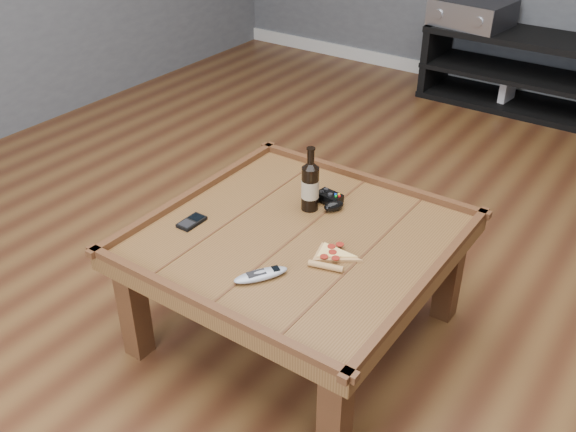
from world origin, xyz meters
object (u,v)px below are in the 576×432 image
Objects in this scene: media_console at (530,74)px; pizza_slice at (332,256)px; beer_bottle at (310,185)px; game_console at (507,91)px; coffee_table at (298,248)px; game_controller at (326,199)px; smartphone at (192,222)px; av_receiver at (472,12)px; remote_control at (261,275)px.

media_console is 2.81m from pizza_slice.
beer_bottle reaches higher than game_console.
coffee_table reaches higher than pizza_slice.
beer_bottle is at bearing 110.24° from coffee_table.
media_console is 2.53m from game_controller.
smartphone is at bearing -122.28° from game_controller.
beer_bottle reaches higher than av_receiver.
beer_bottle reaches higher than media_console.
game_controller is 0.51m from remote_control.
pizza_slice is 2.81m from game_console.
coffee_table is 0.19m from pizza_slice.
media_console reaches higher than pizza_slice.
media_console is (0.00, 2.75, -0.15)m from coffee_table.
smartphone is 2.91m from game_console.
game_console is (0.33, -0.02, -0.48)m from av_receiver.
av_receiver is (-0.10, 2.90, 0.13)m from smartphone.
av_receiver reaches higher than pizza_slice.
media_console is at bearing 123.11° from remote_control.
game_console is at bearing 125.37° from remote_control.
game_controller is (0.03, 0.06, -0.08)m from beer_bottle.
smartphone is 2.91m from av_receiver.
coffee_table is 2.74m from game_console.
beer_bottle is 1.05× the size of game_console.
coffee_table is 2.75m from media_console.
av_receiver is (-0.62, 2.79, 0.13)m from pizza_slice.
av_receiver reaches higher than coffee_table.
beer_bottle is (-0.06, 0.17, 0.16)m from coffee_table.
game_console is at bearing 80.62° from pizza_slice.
game_controller is at bearing 130.70° from remote_control.
remote_control is 0.35× the size of av_receiver.
beer_bottle is 1.49× the size of game_controller.
av_receiver is (-0.45, 2.74, 0.19)m from coffee_table.
beer_bottle is 0.48× the size of av_receiver.
av_receiver is at bearing 98.57° from beer_bottle.
remote_control reaches higher than pizza_slice.
beer_bottle is (-0.06, -2.58, 0.30)m from media_console.
pizza_slice is 0.53m from smartphone.
media_console reaches higher than game_controller.
coffee_table is at bearing -90.00° from media_console.
media_console is at bearing 96.76° from game_controller.
smartphone is 0.45× the size of game_console.
remote_control is 3.06m from av_receiver.
coffee_table is 2.79m from av_receiver.
beer_bottle reaches higher than pizza_slice.
pizza_slice is 2.20× the size of smartphone.
av_receiver is at bearing 106.95° from game_controller.
pizza_slice is (0.17, -0.05, 0.07)m from coffee_table.
media_console is 3.03m from remote_control.
av_receiver is at bearing -179.21° from media_console.
game_controller is at bearing -90.68° from media_console.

